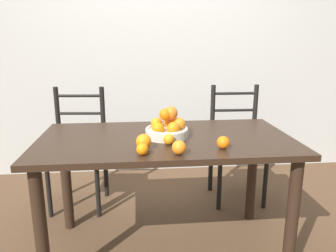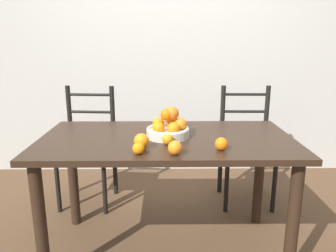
{
  "view_description": "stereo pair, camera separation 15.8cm",
  "coord_description": "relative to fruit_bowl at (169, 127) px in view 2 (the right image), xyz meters",
  "views": [
    {
      "loc": [
        -0.17,
        -1.91,
        1.34
      ],
      "look_at": [
        0.01,
        -0.08,
        0.87
      ],
      "focal_mm": 35.0,
      "sensor_mm": 36.0,
      "label": 1
    },
    {
      "loc": [
        -0.01,
        -1.92,
        1.34
      ],
      "look_at": [
        0.01,
        -0.08,
        0.87
      ],
      "focal_mm": 35.0,
      "sensor_mm": 36.0,
      "label": 2
    }
  ],
  "objects": [
    {
      "name": "ground_plane",
      "position": [
        -0.01,
        -0.0,
        -0.84
      ],
      "size": [
        12.0,
        12.0,
        0.0
      ],
      "primitive_type": "plane",
      "color": "brown"
    },
    {
      "name": "wall_back",
      "position": [
        -0.01,
        1.44,
        0.46
      ],
      "size": [
        8.0,
        0.06,
        2.6
      ],
      "color": "beige",
      "rests_on": "ground_plane"
    },
    {
      "name": "dining_table",
      "position": [
        -0.01,
        -0.0,
        -0.17
      ],
      "size": [
        1.54,
        0.82,
        0.78
      ],
      "color": "black",
      "rests_on": "ground_plane"
    },
    {
      "name": "fruit_bowl",
      "position": [
        0.0,
        0.0,
        0.0
      ],
      "size": [
        0.26,
        0.26,
        0.19
      ],
      "color": "beige",
      "rests_on": "dining_table"
    },
    {
      "name": "orange_loose_0",
      "position": [
        0.28,
        -0.26,
        -0.02
      ],
      "size": [
        0.07,
        0.07,
        0.07
      ],
      "color": "orange",
      "rests_on": "dining_table"
    },
    {
      "name": "orange_loose_1",
      "position": [
        -0.01,
        -0.16,
        -0.03
      ],
      "size": [
        0.06,
        0.06,
        0.06
      ],
      "color": "orange",
      "rests_on": "dining_table"
    },
    {
      "name": "orange_loose_2",
      "position": [
        -0.15,
        -0.22,
        -0.02
      ],
      "size": [
        0.08,
        0.08,
        0.08
      ],
      "color": "orange",
      "rests_on": "dining_table"
    },
    {
      "name": "orange_loose_3",
      "position": [
        -0.16,
        -0.32,
        -0.03
      ],
      "size": [
        0.06,
        0.06,
        0.06
      ],
      "color": "orange",
      "rests_on": "dining_table"
    },
    {
      "name": "orange_loose_4",
      "position": [
        0.03,
        -0.33,
        -0.02
      ],
      "size": [
        0.07,
        0.07,
        0.07
      ],
      "color": "orange",
      "rests_on": "dining_table"
    },
    {
      "name": "chair_left",
      "position": [
        -0.67,
        0.7,
        -0.37
      ],
      "size": [
        0.45,
        0.43,
        0.98
      ],
      "rotation": [
        0.0,
        0.0,
        -0.09
      ],
      "color": "black",
      "rests_on": "ground_plane"
    },
    {
      "name": "chair_right",
      "position": [
        0.67,
        0.7,
        -0.37
      ],
      "size": [
        0.43,
        0.41,
        0.98
      ],
      "rotation": [
        0.0,
        0.0,
        -0.03
      ],
      "color": "black",
      "rests_on": "ground_plane"
    }
  ]
}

